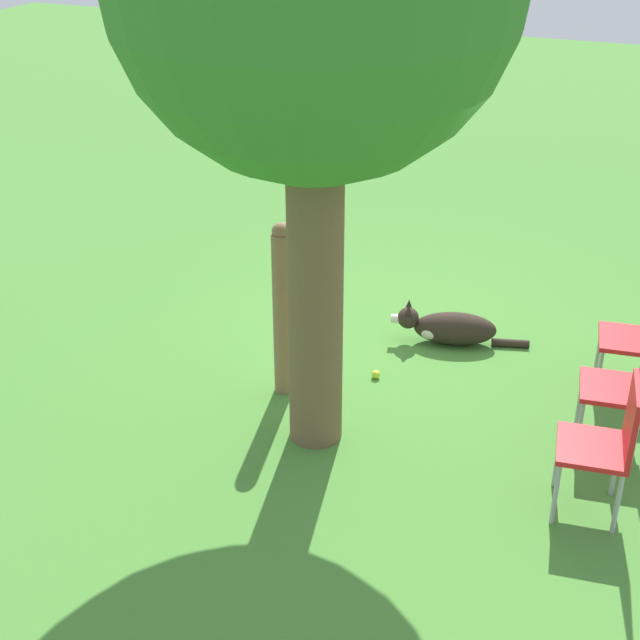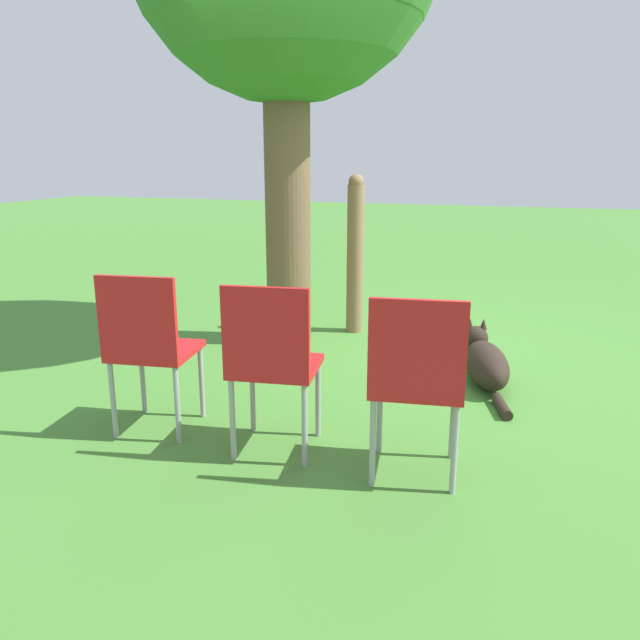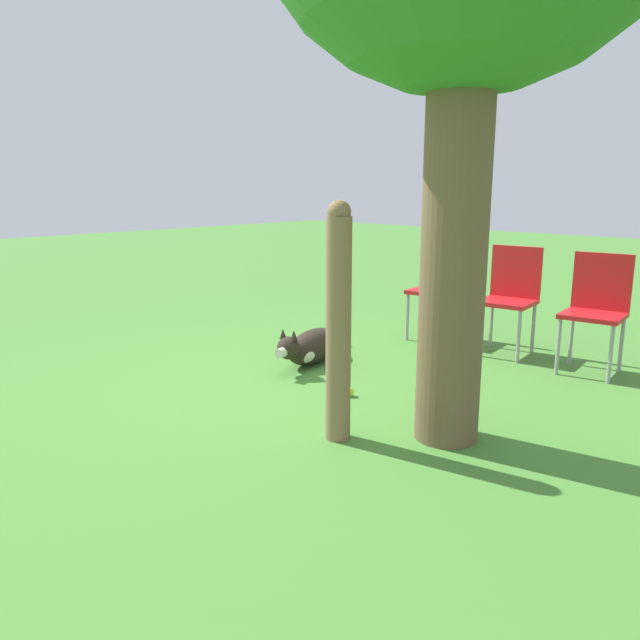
# 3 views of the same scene
# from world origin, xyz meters

# --- Properties ---
(ground_plane) EXTENTS (30.00, 30.00, 0.00)m
(ground_plane) POSITION_xyz_m (0.00, 0.00, 0.00)
(ground_plane) COLOR #478433
(dog) EXTENTS (1.14, 0.44, 0.37)m
(dog) POSITION_xyz_m (-0.48, -0.73, 0.15)
(dog) COLOR #2D231C
(dog) RESTS_ON ground_plane
(fence_post) EXTENTS (0.15, 0.15, 1.38)m
(fence_post) POSITION_xyz_m (0.49, 0.47, 0.70)
(fence_post) COLOR #846647
(fence_post) RESTS_ON ground_plane
(red_chair_1) EXTENTS (0.47, 0.49, 0.93)m
(red_chair_1) POSITION_xyz_m (-1.94, 0.27, 0.54)
(red_chair_1) COLOR red
(red_chair_1) RESTS_ON ground_plane
(red_chair_2) EXTENTS (0.47, 0.49, 0.93)m
(red_chair_2) POSITION_xyz_m (-1.91, 1.02, 0.54)
(red_chair_2) COLOR red
(red_chair_2) RESTS_ON ground_plane
(tennis_ball) EXTENTS (0.07, 0.07, 0.07)m
(tennis_ball) POSITION_xyz_m (-0.10, 0.04, 0.03)
(tennis_ball) COLOR #CCE033
(tennis_ball) RESTS_ON ground_plane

